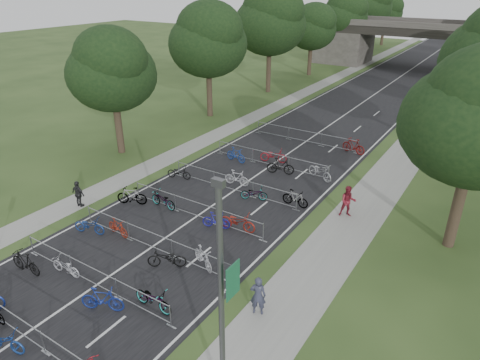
# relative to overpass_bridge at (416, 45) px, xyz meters

# --- Properties ---
(ground) EXTENTS (200.00, 200.00, 0.00)m
(ground) POSITION_rel_overpass_bridge_xyz_m (0.00, -65.00, -3.53)
(ground) COLOR #2E451D
(ground) RESTS_ON ground
(road) EXTENTS (11.00, 140.00, 0.01)m
(road) POSITION_rel_overpass_bridge_xyz_m (0.00, -15.00, -3.53)
(road) COLOR black
(road) RESTS_ON ground
(sidewalk_right) EXTENTS (3.00, 140.00, 0.01)m
(sidewalk_right) POSITION_rel_overpass_bridge_xyz_m (8.00, -15.00, -3.53)
(sidewalk_right) COLOR gray
(sidewalk_right) RESTS_ON ground
(sidewalk_left) EXTENTS (2.00, 140.00, 0.01)m
(sidewalk_left) POSITION_rel_overpass_bridge_xyz_m (-7.50, -15.00, -3.53)
(sidewalk_left) COLOR gray
(sidewalk_left) RESTS_ON ground
(lane_markings) EXTENTS (0.12, 140.00, 0.00)m
(lane_markings) POSITION_rel_overpass_bridge_xyz_m (0.00, -15.00, -3.53)
(lane_markings) COLOR silver
(lane_markings) RESTS_ON ground
(overpass_bridge) EXTENTS (31.00, 8.00, 7.05)m
(overpass_bridge) POSITION_rel_overpass_bridge_xyz_m (0.00, 0.00, 0.00)
(overpass_bridge) COLOR #403D39
(overpass_bridge) RESTS_ON ground
(lamppost) EXTENTS (0.61, 0.65, 8.21)m
(lamppost) POSITION_rel_overpass_bridge_xyz_m (8.33, -63.00, 0.75)
(lamppost) COLOR #4C4C51
(lamppost) RESTS_ON ground
(tree_left_0) EXTENTS (6.72, 6.72, 10.25)m
(tree_left_0) POSITION_rel_overpass_bridge_xyz_m (-11.39, -49.07, 2.96)
(tree_left_0) COLOR #33261C
(tree_left_0) RESTS_ON ground
(tree_left_1) EXTENTS (7.56, 7.56, 11.53)m
(tree_left_1) POSITION_rel_overpass_bridge_xyz_m (-11.39, -37.07, 3.77)
(tree_left_1) COLOR #33261C
(tree_left_1) RESTS_ON ground
(tree_left_2) EXTENTS (8.40, 8.40, 12.81)m
(tree_left_2) POSITION_rel_overpass_bridge_xyz_m (-11.39, -25.07, 4.58)
(tree_left_2) COLOR #33261C
(tree_left_2) RESTS_ON ground
(tree_left_3) EXTENTS (6.72, 6.72, 10.25)m
(tree_left_3) POSITION_rel_overpass_bridge_xyz_m (-11.39, -13.07, 2.96)
(tree_left_3) COLOR #33261C
(tree_left_3) RESTS_ON ground
(tree_left_4) EXTENTS (7.56, 7.56, 11.53)m
(tree_left_4) POSITION_rel_overpass_bridge_xyz_m (-11.39, -1.07, 3.77)
(tree_left_4) COLOR #33261C
(tree_left_4) RESTS_ON ground
(tree_left_5) EXTENTS (8.40, 8.40, 12.81)m
(tree_left_5) POSITION_rel_overpass_bridge_xyz_m (-11.39, 10.93, 4.58)
(tree_left_5) COLOR #33261C
(tree_left_5) RESTS_ON ground
(tree_left_6) EXTENTS (6.72, 6.72, 10.25)m
(tree_left_6) POSITION_rel_overpass_bridge_xyz_m (-11.39, 22.93, 2.96)
(tree_left_6) COLOR #33261C
(tree_left_6) RESTS_ON ground
(barrier_row_0) EXTENTS (9.70, 0.08, 1.10)m
(barrier_row_0) POSITION_rel_overpass_bridge_xyz_m (0.00, -65.00, -2.99)
(barrier_row_0) COLOR #97999E
(barrier_row_0) RESTS_ON ground
(barrier_row_1) EXTENTS (9.70, 0.08, 1.10)m
(barrier_row_1) POSITION_rel_overpass_bridge_xyz_m (0.00, -61.40, -2.99)
(barrier_row_1) COLOR #97999E
(barrier_row_1) RESTS_ON ground
(barrier_row_2) EXTENTS (9.70, 0.08, 1.10)m
(barrier_row_2) POSITION_rel_overpass_bridge_xyz_m (0.00, -57.80, -2.99)
(barrier_row_2) COLOR #97999E
(barrier_row_2) RESTS_ON ground
(barrier_row_3) EXTENTS (9.70, 0.08, 1.10)m
(barrier_row_3) POSITION_rel_overpass_bridge_xyz_m (0.00, -54.00, -2.99)
(barrier_row_3) COLOR #97999E
(barrier_row_3) RESTS_ON ground
(barrier_row_4) EXTENTS (9.70, 0.08, 1.10)m
(barrier_row_4) POSITION_rel_overpass_bridge_xyz_m (0.00, -50.00, -2.99)
(barrier_row_4) COLOR #97999E
(barrier_row_4) RESTS_ON ground
(barrier_row_5) EXTENTS (9.70, 0.08, 1.10)m
(barrier_row_5) POSITION_rel_overpass_bridge_xyz_m (0.00, -45.00, -2.99)
(barrier_row_5) COLOR #97999E
(barrier_row_5) RESTS_ON ground
(barrier_row_6) EXTENTS (9.70, 0.08, 1.10)m
(barrier_row_6) POSITION_rel_overpass_bridge_xyz_m (0.00, -39.00, -2.99)
(barrier_row_6) COLOR #97999E
(barrier_row_6) RESTS_ON ground
(bike_2) EXTENTS (2.00, 1.18, 1.00)m
(bike_2) POSITION_rel_overpass_bridge_xyz_m (0.14, -65.73, -3.04)
(bike_2) COLOR #1B4296
(bike_2) RESTS_ON ground
(bike_4) EXTENTS (1.96, 0.67, 1.16)m
(bike_4) POSITION_rel_overpass_bridge_xyz_m (-3.53, -62.45, -2.95)
(bike_4) COLOR black
(bike_4) RESTS_ON ground
(bike_5) EXTENTS (1.77, 0.74, 0.91)m
(bike_5) POSITION_rel_overpass_bridge_xyz_m (-1.82, -61.53, -3.08)
(bike_5) COLOR #B9B9C1
(bike_5) RESTS_ON ground
(bike_6) EXTENTS (1.97, 1.29, 1.15)m
(bike_6) POSITION_rel_overpass_bridge_xyz_m (1.56, -62.23, -2.96)
(bike_6) COLOR navy
(bike_6) RESTS_ON ground
(bike_7) EXTENTS (2.00, 0.71, 1.05)m
(bike_7) POSITION_rel_overpass_bridge_xyz_m (3.29, -60.99, -3.01)
(bike_7) COLOR #97999E
(bike_7) RESTS_ON ground
(bike_8) EXTENTS (1.95, 1.14, 0.97)m
(bike_8) POSITION_rel_overpass_bridge_xyz_m (-3.81, -58.49, -3.05)
(bike_8) COLOR navy
(bike_8) RESTS_ON ground
(bike_9) EXTENTS (1.70, 0.66, 1.00)m
(bike_9) POSITION_rel_overpass_bridge_xyz_m (-2.35, -57.78, -3.03)
(bike_9) COLOR maroon
(bike_9) RESTS_ON ground
(bike_10) EXTENTS (1.97, 1.58, 1.00)m
(bike_10) POSITION_rel_overpass_bridge_xyz_m (1.82, -58.50, -3.03)
(bike_10) COLOR black
(bike_10) RESTS_ON ground
(bike_11) EXTENTS (1.82, 1.23, 1.07)m
(bike_11) POSITION_rel_overpass_bridge_xyz_m (3.28, -57.52, -3.00)
(bike_11) COLOR silver
(bike_11) RESTS_ON ground
(bike_12) EXTENTS (1.98, 1.29, 1.16)m
(bike_12) POSITION_rel_overpass_bridge_xyz_m (-4.30, -54.83, -2.95)
(bike_12) COLOR #97999E
(bike_12) RESTS_ON ground
(bike_13) EXTENTS (2.01, 0.82, 1.03)m
(bike_13) POSITION_rel_overpass_bridge_xyz_m (-2.38, -54.11, -3.02)
(bike_13) COLOR #97999E
(bike_13) RESTS_ON ground
(bike_14) EXTENTS (1.70, 0.94, 0.98)m
(bike_14) POSITION_rel_overpass_bridge_xyz_m (1.72, -54.27, -3.04)
(bike_14) COLOR #1C1B95
(bike_14) RESTS_ON ground
(bike_15) EXTENTS (2.21, 1.03, 1.12)m
(bike_15) POSITION_rel_overpass_bridge_xyz_m (2.86, -53.82, -2.98)
(bike_15) COLOR maroon
(bike_15) RESTS_ON ground
(bike_16) EXTENTS (1.86, 1.03, 0.93)m
(bike_16) POSITION_rel_overpass_bridge_xyz_m (-4.30, -50.36, -3.07)
(bike_16) COLOR black
(bike_16) RESTS_ON ground
(bike_17) EXTENTS (1.83, 0.74, 1.07)m
(bike_17) POSITION_rel_overpass_bridge_xyz_m (-0.34, -49.04, -3.00)
(bike_17) COLOR #BAB9C2
(bike_17) RESTS_ON ground
(bike_18) EXTENTS (1.82, 1.20, 0.90)m
(bike_18) POSITION_rel_overpass_bridge_xyz_m (1.75, -50.23, -3.08)
(bike_18) COLOR #97999E
(bike_18) RESTS_ON ground
(bike_19) EXTENTS (1.78, 0.55, 1.06)m
(bike_19) POSITION_rel_overpass_bridge_xyz_m (4.30, -49.56, -3.00)
(bike_19) COLOR #97999E
(bike_19) RESTS_ON ground
(bike_20) EXTENTS (1.91, 0.82, 1.11)m
(bike_20) POSITION_rel_overpass_bridge_xyz_m (-2.64, -45.65, -2.98)
(bike_20) COLOR #1A3C93
(bike_20) RESTS_ON ground
(bike_21) EXTENTS (2.18, 1.27, 1.08)m
(bike_21) POSITION_rel_overpass_bridge_xyz_m (-0.18, -44.18, -2.99)
(bike_21) COLOR maroon
(bike_21) RESTS_ON ground
(bike_22) EXTENTS (2.08, 1.11, 1.20)m
(bike_22) POSITION_rel_overpass_bridge_xyz_m (1.29, -45.82, -2.93)
(bike_22) COLOR black
(bike_22) RESTS_ON ground
(bike_23) EXTENTS (2.28, 1.51, 1.13)m
(bike_23) POSITION_rel_overpass_bridge_xyz_m (3.99, -45.04, -2.97)
(bike_23) COLOR #999AA0
(bike_23) RESTS_ON ground
(bike_27) EXTENTS (2.11, 1.04, 1.22)m
(bike_27) POSITION_rel_overpass_bridge_xyz_m (4.30, -39.07, -2.92)
(bike_27) COLOR maroon
(bike_27) RESTS_ON ground
(pedestrian_a) EXTENTS (0.78, 0.66, 1.83)m
(pedestrian_a) POSITION_rel_overpass_bridge_xyz_m (7.13, -58.81, -2.62)
(pedestrian_a) COLOR #31344A
(pedestrian_a) RESTS_ON ground
(pedestrian_b) EXTENTS (1.15, 1.06, 1.91)m
(pedestrian_b) POSITION_rel_overpass_bridge_xyz_m (7.40, -48.98, -2.58)
(pedestrian_b) COLOR maroon
(pedestrian_b) RESTS_ON ground
(pedestrian_c) EXTENTS (1.01, 0.45, 1.70)m
(pedestrian_c) POSITION_rel_overpass_bridge_xyz_m (-6.80, -56.79, -2.68)
(pedestrian_c) COLOR black
(pedestrian_c) RESTS_ON ground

